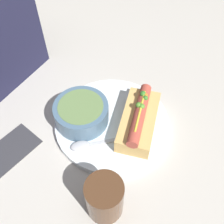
{
  "coord_description": "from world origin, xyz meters",
  "views": [
    {
      "loc": [
        -0.3,
        -0.18,
        0.51
      ],
      "look_at": [
        0.0,
        0.0,
        0.05
      ],
      "focal_mm": 42.0,
      "sensor_mm": 36.0,
      "label": 1
    }
  ],
  "objects_px": {
    "hot_dog": "(139,120)",
    "drinking_glass": "(105,198)",
    "soup_bowl": "(81,112)",
    "spoon": "(90,144)"
  },
  "relations": [
    {
      "from": "hot_dog",
      "to": "soup_bowl",
      "type": "distance_m",
      "value": 0.13
    },
    {
      "from": "drinking_glass",
      "to": "spoon",
      "type": "bearing_deg",
      "value": 46.04
    },
    {
      "from": "soup_bowl",
      "to": "drinking_glass",
      "type": "bearing_deg",
      "value": -132.97
    },
    {
      "from": "hot_dog",
      "to": "drinking_glass",
      "type": "distance_m",
      "value": 0.19
    },
    {
      "from": "drinking_glass",
      "to": "soup_bowl",
      "type": "bearing_deg",
      "value": 47.03
    },
    {
      "from": "soup_bowl",
      "to": "drinking_glass",
      "type": "distance_m",
      "value": 0.2
    },
    {
      "from": "drinking_glass",
      "to": "hot_dog",
      "type": "bearing_deg",
      "value": 8.86
    },
    {
      "from": "hot_dog",
      "to": "drinking_glass",
      "type": "bearing_deg",
      "value": 172.36
    },
    {
      "from": "hot_dog",
      "to": "soup_bowl",
      "type": "bearing_deg",
      "value": 96.52
    },
    {
      "from": "hot_dog",
      "to": "soup_bowl",
      "type": "relative_size",
      "value": 1.4
    }
  ]
}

